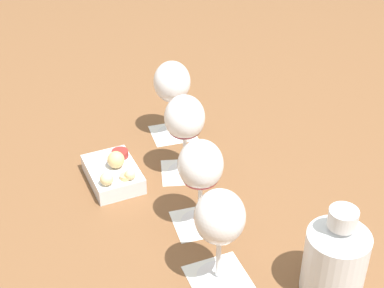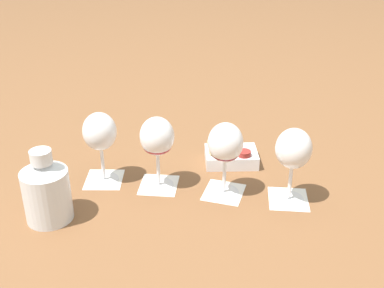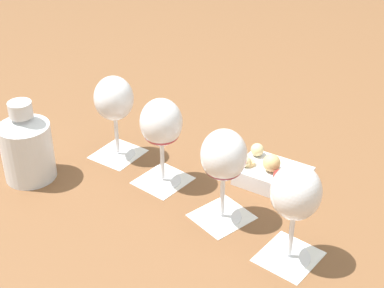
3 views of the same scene
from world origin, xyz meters
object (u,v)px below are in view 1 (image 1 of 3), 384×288
wine_glass_0 (220,221)px  wine_glass_3 (172,86)px  wine_glass_1 (201,169)px  snack_dish (114,173)px  wine_glass_2 (185,122)px  ceramic_vase (336,257)px

wine_glass_0 → wine_glass_3: same height
wine_glass_1 → snack_dish: wine_glass_1 is taller
snack_dish → wine_glass_1: bearing=-166.3°
wine_glass_0 → wine_glass_3: bearing=-29.3°
wine_glass_1 → wine_glass_3: (0.27, -0.16, 0.00)m
wine_glass_1 → wine_glass_2: size_ratio=1.00×
wine_glass_0 → snack_dish: 0.35m
ceramic_vase → snack_dish: 0.49m
wine_glass_0 → wine_glass_2: same height
wine_glass_0 → ceramic_vase: wine_glass_0 is taller
snack_dish → wine_glass_3: bearing=-73.0°
snack_dish → ceramic_vase: bearing=-167.1°
wine_glass_1 → wine_glass_2: 0.16m
wine_glass_1 → wine_glass_2: same height
wine_glass_1 → wine_glass_3: same height
ceramic_vase → snack_dish: ceramic_vase is taller
wine_glass_3 → wine_glass_0: bearing=150.7°
wine_glass_0 → wine_glass_1: (0.12, -0.07, -0.00)m
wine_glass_2 → snack_dish: 0.18m
wine_glass_3 → snack_dish: (-0.06, 0.21, -0.10)m
wine_glass_2 → ceramic_vase: (-0.40, 0.02, -0.05)m
wine_glass_0 → snack_dish: wine_glass_0 is taller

